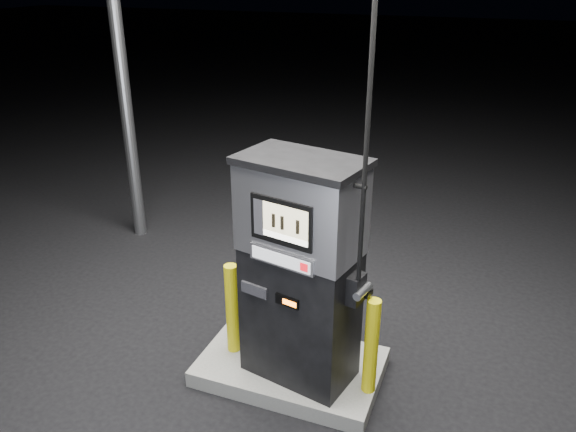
% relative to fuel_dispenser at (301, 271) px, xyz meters
% --- Properties ---
extents(ground, '(80.00, 80.00, 0.00)m').
position_rel_fuel_dispenser_xyz_m(ground, '(-0.12, 0.10, -1.15)').
color(ground, black).
rests_on(ground, ground).
extents(pump_island, '(1.60, 1.00, 0.15)m').
position_rel_fuel_dispenser_xyz_m(pump_island, '(-0.12, 0.10, -1.08)').
color(pump_island, '#5E5E59').
rests_on(pump_island, ground).
extents(fuel_dispenser, '(1.13, 0.77, 4.05)m').
position_rel_fuel_dispenser_xyz_m(fuel_dispenser, '(0.00, 0.00, 0.00)').
color(fuel_dispenser, black).
rests_on(fuel_dispenser, pump_island).
extents(bollard_left, '(0.16, 0.16, 0.88)m').
position_rel_fuel_dispenser_xyz_m(bollard_left, '(-0.67, 0.07, -0.56)').
color(bollard_left, '#CEC10B').
rests_on(bollard_left, pump_island).
extents(bollard_right, '(0.15, 0.15, 0.87)m').
position_rel_fuel_dispenser_xyz_m(bollard_right, '(0.62, -0.02, -0.57)').
color(bollard_right, '#CEC10B').
rests_on(bollard_right, pump_island).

